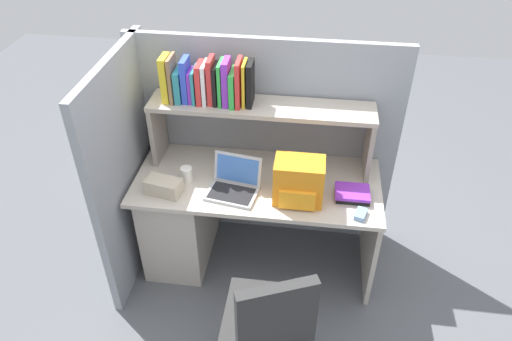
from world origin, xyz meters
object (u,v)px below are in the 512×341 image
office_chair (267,332)px  backpack (299,182)px  laptop (234,185)px  computer_mouse (361,214)px  paper_cup (187,174)px  tissue_box (164,186)px

office_chair → backpack: bearing=-120.1°
backpack → laptop: bearing=176.0°
computer_mouse → office_chair: bearing=-110.6°
backpack → paper_cup: bearing=172.5°
paper_cup → office_chair: bearing=-53.1°
office_chair → tissue_box: bearing=-65.6°
laptop → paper_cup: (-0.32, 0.07, -0.00)m
backpack → office_chair: size_ratio=0.32×
computer_mouse → office_chair: size_ratio=0.11×
computer_mouse → tissue_box: 1.22m
laptop → backpack: size_ratio=1.16×
laptop → paper_cup: laptop is taller
paper_cup → tissue_box: size_ratio=0.45×
computer_mouse → tissue_box: bearing=-166.2°
computer_mouse → laptop: bearing=-173.3°
backpack → paper_cup: size_ratio=3.03×
tissue_box → office_chair: (0.74, -0.69, -0.39)m
paper_cup → tissue_box: bearing=-127.5°
computer_mouse → paper_cup: paper_cup is taller
tissue_box → office_chair: size_ratio=0.24×
laptop → tissue_box: laptop is taller
tissue_box → laptop: bearing=21.2°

